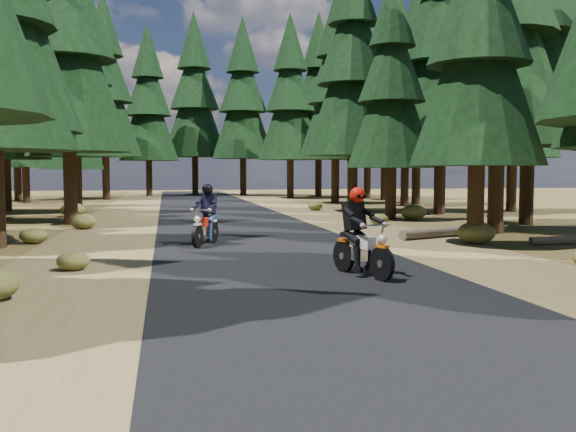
# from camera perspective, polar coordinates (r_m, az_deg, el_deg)

# --- Properties ---
(ground) EXTENTS (120.00, 120.00, 0.00)m
(ground) POSITION_cam_1_polar(r_m,az_deg,el_deg) (12.97, 1.25, -5.31)
(ground) COLOR #463519
(ground) RESTS_ON ground
(road) EXTENTS (6.00, 100.00, 0.01)m
(road) POSITION_cam_1_polar(r_m,az_deg,el_deg) (17.85, -2.12, -2.73)
(road) COLOR black
(road) RESTS_ON ground
(shoulder_l) EXTENTS (3.20, 100.00, 0.01)m
(shoulder_l) POSITION_cam_1_polar(r_m,az_deg,el_deg) (17.75, -16.99, -2.96)
(shoulder_l) COLOR brown
(shoulder_l) RESTS_ON ground
(shoulder_r) EXTENTS (3.20, 100.00, 0.01)m
(shoulder_r) POSITION_cam_1_polar(r_m,az_deg,el_deg) (19.09, 11.67, -2.38)
(shoulder_r) COLOR brown
(shoulder_r) RESTS_ON ground
(pine_forest) EXTENTS (34.59, 55.08, 16.32)m
(pine_forest) POSITION_cam_1_polar(r_m,az_deg,el_deg) (34.17, -6.41, 13.74)
(pine_forest) COLOR black
(pine_forest) RESTS_ON ground
(log_near) EXTENTS (4.48, 2.24, 0.32)m
(log_near) POSITION_cam_1_polar(r_m,az_deg,el_deg) (21.43, 14.63, -1.32)
(log_near) COLOR #4C4233
(log_near) RESTS_ON ground
(understory_shrubs) EXTENTS (15.83, 30.76, 0.66)m
(understory_shrubs) POSITION_cam_1_polar(r_m,az_deg,el_deg) (20.13, 0.65, -1.17)
(understory_shrubs) COLOR #474C1E
(understory_shrubs) RESTS_ON ground
(rider_lead) EXTENTS (1.19, 2.07, 1.77)m
(rider_lead) POSITION_cam_1_polar(r_m,az_deg,el_deg) (12.83, 6.61, -2.75)
(rider_lead) COLOR silver
(rider_lead) RESTS_ON road
(rider_follow) EXTENTS (1.32, 2.01, 1.73)m
(rider_follow) POSITION_cam_1_polar(r_m,az_deg,el_deg) (18.18, -7.33, -0.82)
(rider_follow) COLOR #A41F0A
(rider_follow) RESTS_ON road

